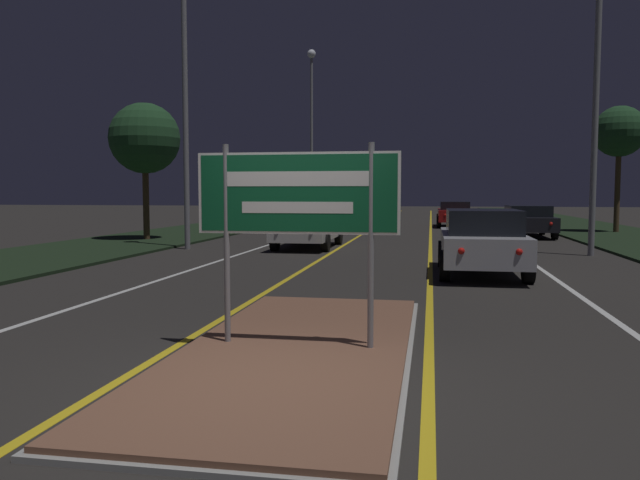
{
  "coord_description": "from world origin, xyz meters",
  "views": [
    {
      "loc": [
        1.52,
        -5.61,
        1.88
      ],
      "look_at": [
        0.0,
        2.92,
        1.22
      ],
      "focal_mm": 35.0,
      "sensor_mm": 36.0,
      "label": 1
    }
  ],
  "objects_px": {
    "streetlight_left_far": "(312,111)",
    "car_receding_1": "(527,220)",
    "streetlight_right_near": "(598,27)",
    "highway_sign": "(297,202)",
    "car_approaching_2": "(333,207)",
    "car_approaching_1": "(350,214)",
    "car_receding_0": "(482,241)",
    "car_approaching_0": "(309,226)",
    "streetlight_left_near": "(184,51)",
    "car_receding_2": "(454,213)"
  },
  "relations": [
    {
      "from": "streetlight_left_far",
      "to": "car_receding_0",
      "type": "distance_m",
      "value": 28.3
    },
    {
      "from": "car_receding_1",
      "to": "car_approaching_2",
      "type": "distance_m",
      "value": 22.11
    },
    {
      "from": "streetlight_left_far",
      "to": "car_receding_1",
      "type": "xyz_separation_m",
      "value": [
        11.82,
        -13.11,
        -6.51
      ]
    },
    {
      "from": "car_receding_2",
      "to": "car_approaching_1",
      "type": "distance_m",
      "value": 5.93
    },
    {
      "from": "car_receding_0",
      "to": "car_receding_1",
      "type": "distance_m",
      "value": 13.27
    },
    {
      "from": "streetlight_right_near",
      "to": "car_receding_2",
      "type": "height_order",
      "value": "streetlight_right_near"
    },
    {
      "from": "car_approaching_1",
      "to": "car_receding_0",
      "type": "bearing_deg",
      "value": -73.43
    },
    {
      "from": "car_receding_2",
      "to": "car_approaching_0",
      "type": "relative_size",
      "value": 0.98
    },
    {
      "from": "highway_sign",
      "to": "car_approaching_1",
      "type": "relative_size",
      "value": 0.53
    },
    {
      "from": "streetlight_right_near",
      "to": "car_approaching_1",
      "type": "xyz_separation_m",
      "value": [
        -8.91,
        13.03,
        -5.89
      ]
    },
    {
      "from": "car_receding_0",
      "to": "car_approaching_2",
      "type": "bearing_deg",
      "value": 104.75
    },
    {
      "from": "car_receding_0",
      "to": "car_approaching_0",
      "type": "relative_size",
      "value": 0.94
    },
    {
      "from": "streetlight_right_near",
      "to": "car_receding_0",
      "type": "bearing_deg",
      "value": -125.51
    },
    {
      "from": "highway_sign",
      "to": "car_approaching_2",
      "type": "xyz_separation_m",
      "value": [
        -5.75,
        39.53,
        -0.97
      ]
    },
    {
      "from": "streetlight_right_near",
      "to": "car_receding_1",
      "type": "height_order",
      "value": "streetlight_right_near"
    },
    {
      "from": "highway_sign",
      "to": "car_receding_1",
      "type": "relative_size",
      "value": 0.5
    },
    {
      "from": "highway_sign",
      "to": "streetlight_left_near",
      "type": "bearing_deg",
      "value": 117.24
    },
    {
      "from": "car_receding_1",
      "to": "car_approaching_0",
      "type": "bearing_deg",
      "value": -140.66
    },
    {
      "from": "car_receding_1",
      "to": "highway_sign",
      "type": "bearing_deg",
      "value": -105.09
    },
    {
      "from": "car_approaching_1",
      "to": "car_approaching_2",
      "type": "xyz_separation_m",
      "value": [
        -3.06,
        13.97,
        0.03
      ]
    },
    {
      "from": "car_receding_1",
      "to": "streetlight_right_near",
      "type": "bearing_deg",
      "value": -85.07
    },
    {
      "from": "highway_sign",
      "to": "streetlight_right_near",
      "type": "bearing_deg",
      "value": 63.6
    },
    {
      "from": "streetlight_left_far",
      "to": "car_receding_1",
      "type": "bearing_deg",
      "value": -47.98
    },
    {
      "from": "car_approaching_0",
      "to": "car_approaching_1",
      "type": "distance_m",
      "value": 11.7
    },
    {
      "from": "highway_sign",
      "to": "car_receding_0",
      "type": "bearing_deg",
      "value": 70.53
    },
    {
      "from": "car_receding_1",
      "to": "car_approaching_1",
      "type": "distance_m",
      "value": 9.65
    },
    {
      "from": "streetlight_left_far",
      "to": "car_approaching_0",
      "type": "xyz_separation_m",
      "value": [
        3.7,
        -19.76,
        -6.47
      ]
    },
    {
      "from": "car_receding_0",
      "to": "highway_sign",
      "type": "bearing_deg",
      "value": -109.47
    },
    {
      "from": "streetlight_left_far",
      "to": "car_receding_0",
      "type": "height_order",
      "value": "streetlight_left_far"
    },
    {
      "from": "highway_sign",
      "to": "car_receding_0",
      "type": "relative_size",
      "value": 0.55
    },
    {
      "from": "highway_sign",
      "to": "car_approaching_0",
      "type": "distance_m",
      "value": 14.13
    },
    {
      "from": "streetlight_left_near",
      "to": "car_approaching_0",
      "type": "height_order",
      "value": "streetlight_left_near"
    },
    {
      "from": "highway_sign",
      "to": "car_receding_1",
      "type": "bearing_deg",
      "value": 74.91
    },
    {
      "from": "streetlight_left_far",
      "to": "streetlight_right_near",
      "type": "height_order",
      "value": "streetlight_left_far"
    },
    {
      "from": "car_receding_2",
      "to": "car_approaching_0",
      "type": "distance_m",
      "value": 15.0
    },
    {
      "from": "streetlight_left_far",
      "to": "streetlight_right_near",
      "type": "xyz_separation_m",
      "value": [
        12.5,
        -21.1,
        -0.56
      ]
    },
    {
      "from": "highway_sign",
      "to": "car_approaching_0",
      "type": "height_order",
      "value": "highway_sign"
    },
    {
      "from": "streetlight_left_far",
      "to": "car_approaching_1",
      "type": "xyz_separation_m",
      "value": [
        3.6,
        -8.06,
        -6.45
      ]
    },
    {
      "from": "car_receding_2",
      "to": "streetlight_left_near",
      "type": "bearing_deg",
      "value": -120.92
    },
    {
      "from": "car_receding_0",
      "to": "car_receding_1",
      "type": "height_order",
      "value": "car_receding_0"
    },
    {
      "from": "highway_sign",
      "to": "streetlight_right_near",
      "type": "distance_m",
      "value": 14.81
    },
    {
      "from": "car_receding_1",
      "to": "car_approaching_0",
      "type": "xyz_separation_m",
      "value": [
        -8.12,
        -6.65,
        0.03
      ]
    },
    {
      "from": "streetlight_left_far",
      "to": "car_receding_0",
      "type": "xyz_separation_m",
      "value": [
        8.96,
        -26.07,
        -6.44
      ]
    },
    {
      "from": "streetlight_right_near",
      "to": "car_approaching_2",
      "type": "distance_m",
      "value": 30.11
    },
    {
      "from": "highway_sign",
      "to": "car_approaching_1",
      "type": "xyz_separation_m",
      "value": [
        -2.69,
        25.56,
        -1.0
      ]
    },
    {
      "from": "car_approaching_0",
      "to": "car_approaching_1",
      "type": "height_order",
      "value": "car_approaching_1"
    },
    {
      "from": "car_receding_1",
      "to": "car_approaching_0",
      "type": "distance_m",
      "value": 10.49
    },
    {
      "from": "streetlight_left_near",
      "to": "car_receding_1",
      "type": "xyz_separation_m",
      "value": [
        11.96,
        8.02,
        -5.73
      ]
    },
    {
      "from": "streetlight_left_near",
      "to": "car_receding_1",
      "type": "distance_m",
      "value": 15.5
    },
    {
      "from": "streetlight_left_near",
      "to": "streetlight_left_far",
      "type": "bearing_deg",
      "value": 89.62
    }
  ]
}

